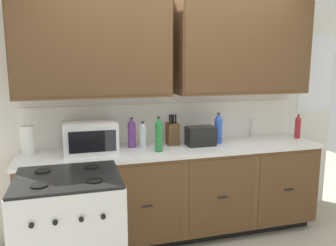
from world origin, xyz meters
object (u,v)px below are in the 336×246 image
at_px(toaster, 200,136).
at_px(bottle_red, 298,126).
at_px(paper_towel_roll, 27,140).
at_px(bottle_clear, 143,135).
at_px(microwave, 91,137).
at_px(bottle_green, 159,135).
at_px(knife_block, 172,133).
at_px(bottle_violet, 132,133).
at_px(bottle_blue, 218,128).
at_px(stove_range, 71,236).

xyz_separation_m(toaster, bottle_red, (1.15, 0.02, 0.03)).
xyz_separation_m(paper_towel_roll, bottle_red, (2.78, -0.09, -0.00)).
distance_m(toaster, bottle_clear, 0.58).
bearing_deg(microwave, bottle_green, -13.72).
bearing_deg(knife_block, bottle_green, -131.08).
relative_size(paper_towel_roll, bottle_violet, 0.88).
bearing_deg(paper_towel_roll, knife_block, 0.05).
distance_m(microwave, bottle_green, 0.63).
height_order(bottle_red, bottle_violet, bottle_violet).
relative_size(microwave, knife_block, 1.55).
bearing_deg(bottle_violet, bottle_clear, -13.62).
height_order(bottle_violet, bottle_blue, bottle_blue).
bearing_deg(microwave, toaster, -1.49).
relative_size(knife_block, bottle_blue, 0.98).
bearing_deg(bottle_blue, bottle_green, -166.73).
xyz_separation_m(bottle_violet, bottle_clear, (0.11, -0.03, -0.02)).
height_order(knife_block, bottle_green, bottle_green).
height_order(knife_block, bottle_red, knife_block).
height_order(knife_block, bottle_violet, knife_block).
distance_m(knife_block, bottle_green, 0.31).
distance_m(knife_block, bottle_clear, 0.31).
relative_size(stove_range, bottle_red, 3.61).
height_order(bottle_red, bottle_blue, bottle_blue).
distance_m(toaster, bottle_violet, 0.69).
distance_m(knife_block, paper_towel_roll, 1.36).
height_order(stove_range, bottle_red, bottle_red).
relative_size(microwave, bottle_violet, 1.62).
relative_size(stove_range, bottle_blue, 3.01).
height_order(stove_range, toaster, toaster).
xyz_separation_m(toaster, bottle_violet, (-0.68, 0.11, 0.05)).
bearing_deg(bottle_clear, paper_towel_roll, 178.65).
bearing_deg(bottle_clear, microwave, -173.59).
xyz_separation_m(bottle_violet, bottle_blue, (0.89, -0.07, 0.01)).
xyz_separation_m(microwave, bottle_red, (2.23, -0.00, -0.01)).
bearing_deg(stove_range, bottle_blue, 24.27).
xyz_separation_m(knife_block, bottle_violet, (-0.42, -0.00, 0.03)).
bearing_deg(knife_block, microwave, -174.21).
relative_size(bottle_violet, bottle_clear, 1.17).
bearing_deg(bottle_blue, bottle_violet, 175.31).
bearing_deg(bottle_clear, bottle_red, -2.01).
bearing_deg(bottle_red, bottle_clear, 177.99).
bearing_deg(bottle_clear, toaster, -8.40).
xyz_separation_m(bottle_clear, bottle_blue, (0.78, -0.05, 0.03)).
relative_size(toaster, bottle_red, 1.06).
xyz_separation_m(microwave, bottle_clear, (0.50, 0.06, -0.02)).
distance_m(stove_range, microwave, 0.92).
xyz_separation_m(stove_range, bottle_blue, (1.49, 0.67, 0.62)).
height_order(toaster, paper_towel_roll, paper_towel_roll).
bearing_deg(microwave, bottle_violet, 11.64).
height_order(bottle_red, bottle_clear, bottle_red).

